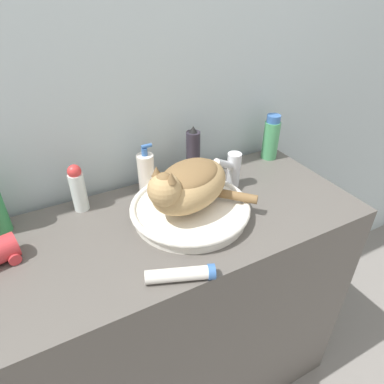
# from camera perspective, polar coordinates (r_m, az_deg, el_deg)

# --- Properties ---
(wall_back) EXTENTS (8.00, 0.05, 2.40)m
(wall_back) POSITION_cam_1_polar(r_m,az_deg,el_deg) (1.16, -10.28, 15.91)
(wall_back) COLOR silver
(wall_back) RESTS_ON ground_plane
(vanity_counter) EXTENTS (1.19, 0.51, 0.89)m
(vanity_counter) POSITION_cam_1_polar(r_m,az_deg,el_deg) (1.37, -2.38, -19.67)
(vanity_counter) COLOR #56514C
(vanity_counter) RESTS_ON ground_plane
(sink_basin) EXTENTS (0.37, 0.37, 0.05)m
(sink_basin) POSITION_cam_1_polar(r_m,az_deg,el_deg) (1.05, -0.33, -2.87)
(sink_basin) COLOR white
(sink_basin) RESTS_ON vanity_counter
(cat) EXTENTS (0.35, 0.27, 0.17)m
(cat) POSITION_cam_1_polar(r_m,az_deg,el_deg) (0.99, -0.67, 1.35)
(cat) COLOR tan
(cat) RESTS_ON sink_basin
(faucet) EXTENTS (0.13, 0.08, 0.15)m
(faucet) POSITION_cam_1_polar(r_m,az_deg,el_deg) (1.17, 6.70, 3.95)
(faucet) COLOR silver
(faucet) RESTS_ON vanity_counter
(mouthwash_bottle) EXTENTS (0.06, 0.06, 0.18)m
(mouthwash_bottle) POSITION_cam_1_polar(r_m,az_deg,el_deg) (1.39, 13.04, 8.80)
(mouthwash_bottle) COLOR #4CA366
(mouthwash_bottle) RESTS_ON vanity_counter
(soap_pump_bottle) EXTENTS (0.06, 0.06, 0.17)m
(soap_pump_bottle) POSITION_cam_1_polar(r_m,az_deg,el_deg) (1.15, -7.63, 3.20)
(soap_pump_bottle) COLOR silver
(soap_pump_bottle) RESTS_ON vanity_counter
(hairspray_can_black) EXTENTS (0.05, 0.05, 0.20)m
(hairspray_can_black) POSITION_cam_1_polar(r_m,az_deg,el_deg) (1.21, 0.19, 6.18)
(hairspray_can_black) COLOR #28232D
(hairspray_can_black) RESTS_ON vanity_counter
(deodorant_stick) EXTENTS (0.05, 0.05, 0.16)m
(deodorant_stick) POSITION_cam_1_polar(r_m,az_deg,el_deg) (1.11, -18.49, 0.66)
(deodorant_stick) COLOR silver
(deodorant_stick) RESTS_ON vanity_counter
(cream_tube) EXTENTS (0.17, 0.10, 0.04)m
(cream_tube) POSITION_cam_1_polar(r_m,az_deg,el_deg) (0.86, -1.79, -13.56)
(cream_tube) COLOR silver
(cream_tube) RESTS_ON vanity_counter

